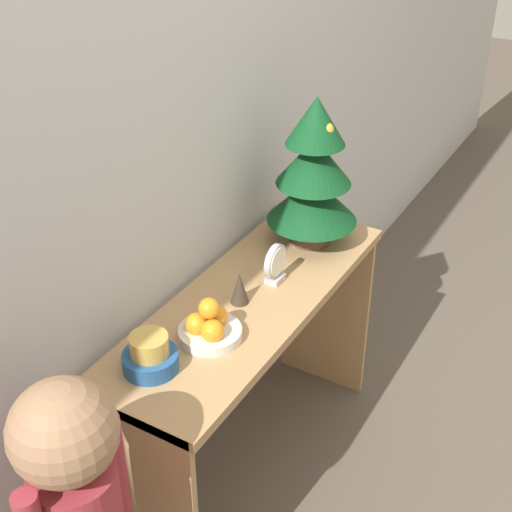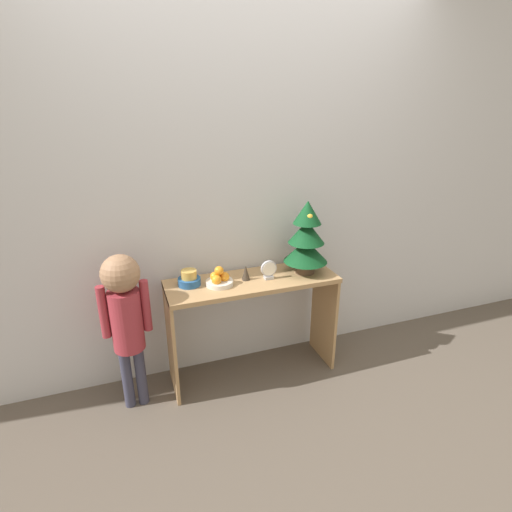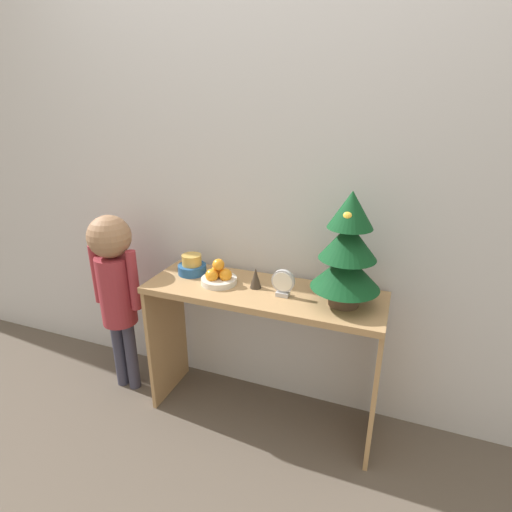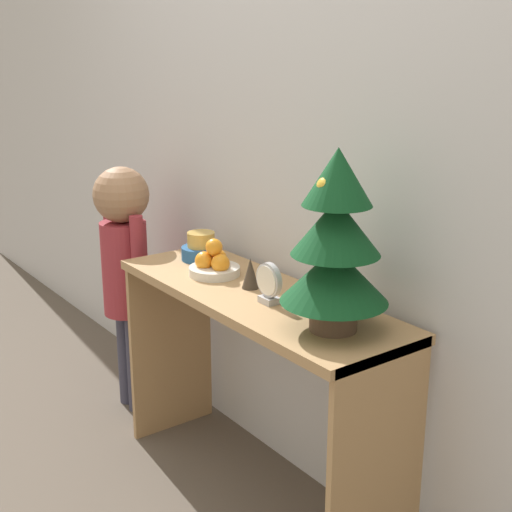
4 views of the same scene
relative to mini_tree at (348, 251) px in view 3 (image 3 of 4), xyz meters
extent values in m
plane|color=brown|center=(-0.37, -0.17, -0.95)|extent=(12.00, 12.00, 0.00)
cube|color=silver|center=(-0.37, 0.24, 0.30)|extent=(7.00, 0.05, 2.50)
cube|color=tan|center=(-0.37, 0.01, -0.26)|extent=(1.10, 0.37, 0.03)
cube|color=tan|center=(-0.91, 0.01, -0.60)|extent=(0.02, 0.34, 0.71)
cube|color=tan|center=(0.18, 0.01, -0.60)|extent=(0.02, 0.34, 0.71)
cylinder|color=#4C3828|center=(0.00, 0.00, -0.22)|extent=(0.13, 0.13, 0.05)
cylinder|color=brown|center=(0.00, 0.00, -0.17)|extent=(0.02, 0.02, 0.04)
cone|color=#0F421E|center=(0.00, 0.00, -0.09)|extent=(0.29, 0.29, 0.15)
cone|color=#0F421E|center=(0.00, 0.00, 0.04)|extent=(0.23, 0.23, 0.15)
cone|color=#0F421E|center=(0.00, 0.00, 0.17)|extent=(0.18, 0.18, 0.15)
sphere|color=red|center=(0.07, 0.00, -0.01)|extent=(0.04, 0.04, 0.04)
sphere|color=gold|center=(0.00, -0.03, 0.15)|extent=(0.06, 0.06, 0.06)
sphere|color=red|center=(-0.07, -0.02, -0.03)|extent=(0.04, 0.04, 0.04)
cylinder|color=silver|center=(-0.58, 0.00, -0.23)|extent=(0.17, 0.17, 0.03)
sphere|color=orange|center=(-0.55, 0.01, -0.19)|extent=(0.06, 0.06, 0.06)
sphere|color=orange|center=(-0.60, 0.03, -0.19)|extent=(0.06, 0.06, 0.06)
sphere|color=orange|center=(-0.61, -0.02, -0.19)|extent=(0.06, 0.06, 0.06)
sphere|color=orange|center=(-0.58, 0.00, -0.14)|extent=(0.06, 0.06, 0.06)
cylinder|color=#235189|center=(-0.76, 0.06, -0.22)|extent=(0.14, 0.14, 0.05)
cylinder|color=gold|center=(-0.76, 0.06, -0.17)|extent=(0.10, 0.10, 0.05)
cube|color=#B2B2B7|center=(-0.26, -0.01, -0.23)|extent=(0.06, 0.04, 0.02)
cylinder|color=#B2B2B7|center=(-0.26, -0.01, -0.17)|extent=(0.10, 0.02, 0.10)
cylinder|color=white|center=(-0.26, -0.02, -0.17)|extent=(0.09, 0.00, 0.09)
cone|color=#382D23|center=(-0.41, 0.02, -0.19)|extent=(0.05, 0.05, 0.10)
cylinder|color=#38384C|center=(-1.20, -0.05, -0.74)|extent=(0.06, 0.06, 0.41)
cylinder|color=#38384C|center=(-1.11, -0.05, -0.74)|extent=(0.06, 0.06, 0.41)
cylinder|color=#992D38|center=(-1.15, -0.05, -0.35)|extent=(0.18, 0.18, 0.37)
sphere|color=#997051|center=(-1.15, -0.05, -0.06)|extent=(0.22, 0.22, 0.22)
cylinder|color=#992D38|center=(-1.27, -0.05, -0.28)|extent=(0.05, 0.05, 0.32)
cylinder|color=#992D38|center=(-1.04, -0.05, -0.28)|extent=(0.05, 0.05, 0.32)
camera|label=1|loc=(-1.81, -0.85, 0.93)|focal=50.00mm
camera|label=2|loc=(-1.13, -2.19, 0.83)|focal=28.00mm
camera|label=3|loc=(0.19, -1.54, 0.56)|focal=28.00mm
camera|label=4|loc=(1.30, -1.21, 0.49)|focal=50.00mm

